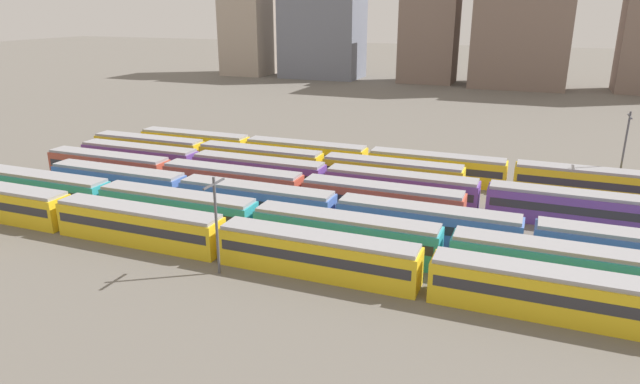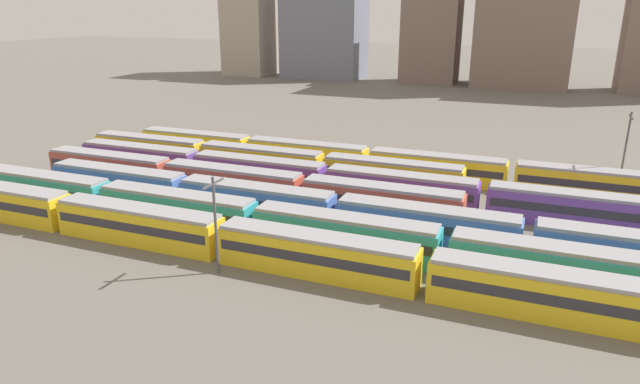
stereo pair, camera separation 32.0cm
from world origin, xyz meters
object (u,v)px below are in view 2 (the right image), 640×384
at_px(train_track_6, 511,175).
at_px(train_track_0, 316,254).
at_px(train_track_4, 401,188).
at_px(train_track_1, 345,234).
at_px(train_track_3, 232,182).
at_px(train_track_5, 261,160).
at_px(catenary_pole_0, 215,220).
at_px(train_track_2, 426,225).
at_px(catenary_pole_1, 625,150).

bearing_deg(train_track_6, train_track_0, -114.38).
xyz_separation_m(train_track_4, train_track_6, (11.78, 10.40, 0.00)).
height_order(train_track_1, train_track_3, same).
bearing_deg(train_track_6, train_track_5, -171.06).
xyz_separation_m(train_track_1, catenary_pole_0, (-8.90, -8.15, 3.05)).
xyz_separation_m(train_track_0, train_track_1, (0.78, 5.20, 0.00)).
bearing_deg(train_track_3, train_track_0, -41.84).
bearing_deg(train_track_2, catenary_pole_0, -139.48).
distance_m(train_track_2, train_track_4, 11.60).
distance_m(train_track_4, catenary_pole_0, 26.14).
height_order(train_track_6, catenary_pole_1, catenary_pole_1).
xyz_separation_m(train_track_2, train_track_6, (6.65, 20.80, 0.00)).
bearing_deg(train_track_4, train_track_0, -96.48).
xyz_separation_m(train_track_1, train_track_4, (1.58, 15.60, 0.00)).
relative_size(train_track_2, train_track_3, 1.68).
relative_size(train_track_1, train_track_3, 1.68).
xyz_separation_m(train_track_2, catenary_pole_0, (-15.62, -13.35, 3.05)).
xyz_separation_m(train_track_0, catenary_pole_1, (26.81, 34.09, 3.86)).
xyz_separation_m(train_track_4, catenary_pole_1, (24.44, 13.29, 3.86)).
relative_size(train_track_0, train_track_1, 1.00).
relative_size(catenary_pole_0, catenary_pole_1, 0.85).
height_order(train_track_1, train_track_4, same).
height_order(train_track_1, train_track_5, same).
bearing_deg(train_track_2, train_track_5, 149.42).
xyz_separation_m(train_track_2, train_track_3, (-24.92, 5.20, -0.00)).
distance_m(train_track_0, train_track_1, 5.26).
relative_size(train_track_5, train_track_6, 0.50).
distance_m(train_track_1, catenary_pole_1, 39.07).
xyz_separation_m(train_track_2, train_track_5, (-26.40, 15.60, -0.00)).
xyz_separation_m(train_track_5, train_track_6, (33.05, 5.20, 0.00)).
bearing_deg(catenary_pole_0, train_track_4, 66.17).
height_order(train_track_4, train_track_6, same).
height_order(train_track_0, train_track_3, same).
height_order(train_track_2, train_track_6, same).
xyz_separation_m(train_track_0, train_track_2, (7.49, 10.40, 0.00)).
bearing_deg(train_track_1, train_track_0, -98.56).
distance_m(train_track_3, catenary_pole_1, 48.09).
relative_size(train_track_3, train_track_4, 0.60).
distance_m(train_track_2, catenary_pole_0, 20.77).
relative_size(train_track_5, catenary_pole_1, 5.35).
relative_size(train_track_3, train_track_5, 1.00).
distance_m(train_track_5, catenary_pole_1, 46.58).
bearing_deg(train_track_1, train_track_3, 150.26).
distance_m(train_track_1, train_track_6, 29.23).
distance_m(train_track_5, train_track_6, 33.46).
bearing_deg(train_track_0, catenary_pole_0, -160.07).
height_order(train_track_4, catenary_pole_1, catenary_pole_1).
height_order(train_track_0, catenary_pole_1, catenary_pole_1).
height_order(train_track_1, train_track_6, same).
relative_size(train_track_0, train_track_2, 1.00).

